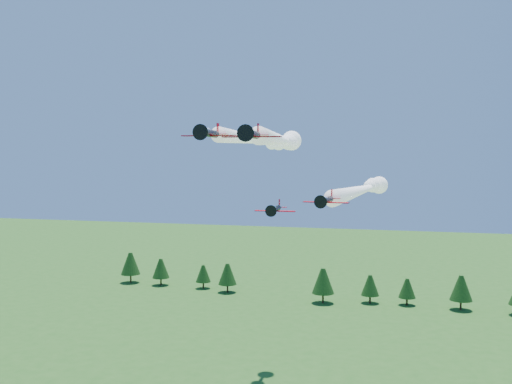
% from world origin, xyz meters
% --- Properties ---
extents(plane_lead, '(7.65, 41.99, 3.70)m').
position_xyz_m(plane_lead, '(0.01, 13.70, 50.38)').
color(plane_lead, black).
rests_on(plane_lead, ground).
extents(plane_left, '(8.38, 58.75, 3.70)m').
position_xyz_m(plane_left, '(-9.13, 33.38, 51.06)').
color(plane_left, black).
rests_on(plane_left, ground).
extents(plane_right, '(10.11, 50.87, 3.70)m').
position_xyz_m(plane_right, '(12.67, 27.69, 41.47)').
color(plane_right, black).
rests_on(plane_right, ground).
extents(plane_slot, '(6.45, 7.04, 2.28)m').
position_xyz_m(plane_slot, '(0.38, 7.58, 39.27)').
color(plane_slot, black).
rests_on(plane_slot, ground).
extents(treeline, '(167.04, 19.16, 11.94)m').
position_xyz_m(treeline, '(5.52, 108.76, 6.78)').
color(treeline, '#382314').
rests_on(treeline, ground).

